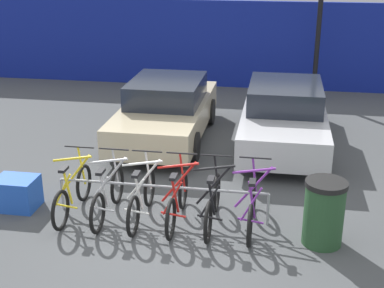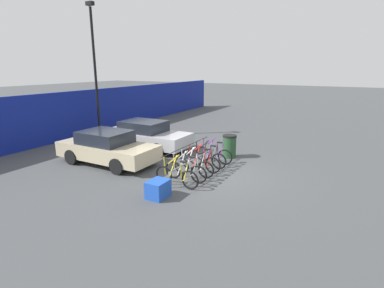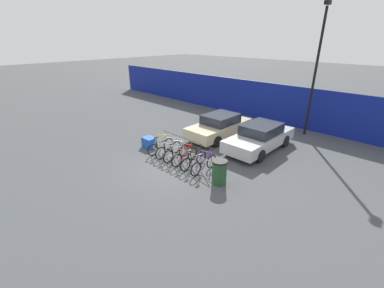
% 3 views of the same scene
% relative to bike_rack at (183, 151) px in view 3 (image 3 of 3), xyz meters
% --- Properties ---
extents(ground_plane, '(120.00, 120.00, 0.00)m').
position_rel_bike_rack_xyz_m(ground_plane, '(0.22, -0.68, -0.48)').
color(ground_plane, '#424447').
extents(hoarding_wall, '(36.00, 0.16, 2.67)m').
position_rel_bike_rack_xyz_m(hoarding_wall, '(0.22, 8.82, 0.85)').
color(hoarding_wall, navy).
rests_on(hoarding_wall, ground).
extents(bike_rack, '(3.54, 0.04, 0.57)m').
position_rel_bike_rack_xyz_m(bike_rack, '(0.00, 0.00, 0.00)').
color(bike_rack, gray).
rests_on(bike_rack, ground).
extents(bicycle_yellow, '(0.68, 1.71, 1.05)m').
position_rel_bike_rack_xyz_m(bicycle_yellow, '(-1.50, -0.15, -0.11)').
color(bicycle_yellow, black).
rests_on(bicycle_yellow, ground).
extents(bicycle_silver, '(0.68, 1.71, 1.05)m').
position_rel_bike_rack_xyz_m(bicycle_silver, '(-0.88, -0.15, -0.11)').
color(bicycle_silver, black).
rests_on(bicycle_silver, ground).
extents(bicycle_white, '(0.68, 1.71, 1.05)m').
position_rel_bike_rack_xyz_m(bicycle_white, '(-0.31, -0.15, -0.11)').
color(bicycle_white, black).
rests_on(bicycle_white, ground).
extents(bicycle_red, '(0.68, 1.71, 1.05)m').
position_rel_bike_rack_xyz_m(bicycle_red, '(0.29, -0.15, -0.11)').
color(bicycle_red, black).
rests_on(bicycle_red, ground).
extents(bicycle_black, '(0.68, 1.71, 1.05)m').
position_rel_bike_rack_xyz_m(bicycle_black, '(0.87, -0.15, -0.11)').
color(bicycle_black, black).
rests_on(bicycle_black, ground).
extents(bicycle_purple, '(0.68, 1.71, 1.05)m').
position_rel_bike_rack_xyz_m(bicycle_purple, '(1.50, -0.15, -0.11)').
color(bicycle_purple, black).
rests_on(bicycle_purple, ground).
extents(car_beige, '(1.91, 4.34, 1.40)m').
position_rel_bike_rack_xyz_m(car_beige, '(-0.73, 3.75, 0.21)').
color(car_beige, '#C1B28E').
rests_on(car_beige, ground).
extents(car_silver, '(1.91, 4.52, 1.40)m').
position_rel_bike_rack_xyz_m(car_silver, '(1.95, 3.82, 0.21)').
color(car_silver, '#B7B7BC').
rests_on(car_silver, ground).
extents(lamp_post, '(0.24, 0.44, 7.35)m').
position_rel_bike_rack_xyz_m(lamp_post, '(2.81, 7.83, 3.55)').
color(lamp_post, black).
rests_on(lamp_post, ground).
extents(trash_bin, '(0.63, 0.63, 1.03)m').
position_rel_bike_rack_xyz_m(trash_bin, '(2.58, -0.42, 0.03)').
color(trash_bin, '#234728').
rests_on(trash_bin, ground).
extents(cargo_crate, '(0.70, 0.56, 0.55)m').
position_rel_bike_rack_xyz_m(cargo_crate, '(-2.53, -0.10, -0.21)').
color(cargo_crate, blue).
rests_on(cargo_crate, ground).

